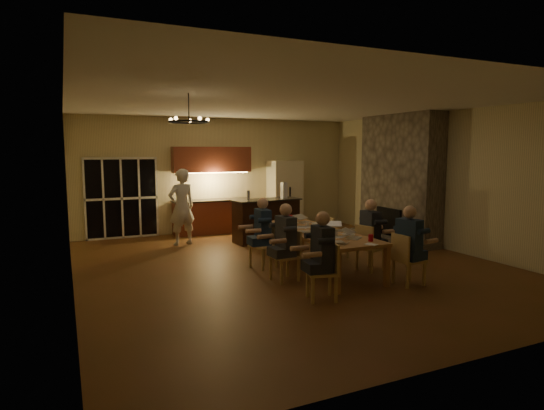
{
  "coord_description": "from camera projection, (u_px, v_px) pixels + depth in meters",
  "views": [
    {
      "loc": [
        -4.06,
        -7.9,
        2.3
      ],
      "look_at": [
        -0.29,
        0.3,
        1.21
      ],
      "focal_mm": 30.0,
      "sensor_mm": 36.0,
      "label": 1
    }
  ],
  "objects": [
    {
      "name": "dining_table",
      "position": [
        317.0,
        250.0,
        8.82
      ],
      "size": [
        1.1,
        3.12,
        0.75
      ],
      "primitive_type": "cube",
      "color": "#A46C41",
      "rests_on": "ground"
    },
    {
      "name": "bar_island",
      "position": [
        266.0,
        220.0,
        11.5
      ],
      "size": [
        1.8,
        0.85,
        1.08
      ],
      "primitive_type": "cube",
      "rotation": [
        0.0,
        0.0,
        0.1
      ],
      "color": "black",
      "rests_on": "ground"
    },
    {
      "name": "laptop_d",
      "position": [
        334.0,
        225.0,
        8.79
      ],
      "size": [
        0.42,
        0.4,
        0.23
      ],
      "primitive_type": null,
      "rotation": [
        0.0,
        0.0,
        -0.52
      ],
      "color": "silver",
      "rests_on": "dining_table"
    },
    {
      "name": "refrigerator",
      "position": [
        285.0,
        194.0,
        13.49
      ],
      "size": [
        0.9,
        0.68,
        2.0
      ],
      "primitive_type": "cube",
      "color": "#EAE3C4",
      "rests_on": "ground"
    },
    {
      "name": "chair_right_far",
      "position": [
        336.0,
        237.0,
        9.79
      ],
      "size": [
        0.44,
        0.44,
        0.89
      ],
      "primitive_type": null,
      "rotation": [
        0.0,
        0.0,
        1.57
      ],
      "color": "tan",
      "rests_on": "ground"
    },
    {
      "name": "laptop_f",
      "position": [
        304.0,
        218.0,
        9.75
      ],
      "size": [
        0.41,
        0.39,
        0.23
      ],
      "primitive_type": null,
      "rotation": [
        0.0,
        0.0,
        0.44
      ],
      "color": "silver",
      "rests_on": "dining_table"
    },
    {
      "name": "chair_left_mid",
      "position": [
        285.0,
        256.0,
        8.03
      ],
      "size": [
        0.49,
        0.49,
        0.89
      ],
      "primitive_type": null,
      "rotation": [
        0.0,
        0.0,
        -1.45
      ],
      "color": "tan",
      "rests_on": "ground"
    },
    {
      "name": "redcup_mid",
      "position": [
        286.0,
        226.0,
        8.97
      ],
      "size": [
        0.1,
        0.1,
        0.12
      ],
      "primitive_type": "cylinder",
      "color": "#AE0B1A",
      "rests_on": "dining_table"
    },
    {
      "name": "person_left_near",
      "position": [
        322.0,
        256.0,
        6.97
      ],
      "size": [
        0.66,
        0.66,
        1.38
      ],
      "primitive_type": null,
      "rotation": [
        0.0,
        0.0,
        -1.68
      ],
      "color": "#22242C",
      "rests_on": "ground"
    },
    {
      "name": "fireplace",
      "position": [
        400.0,
        178.0,
        11.51
      ],
      "size": [
        0.58,
        2.5,
        3.2
      ],
      "primitive_type": "cube",
      "color": "#74685B",
      "rests_on": "ground"
    },
    {
      "name": "notepad",
      "position": [
        371.0,
        244.0,
        7.5
      ],
      "size": [
        0.2,
        0.23,
        0.01
      ],
      "primitive_type": "cube",
      "rotation": [
        0.0,
        0.0,
        0.4
      ],
      "color": "white",
      "rests_on": "dining_table"
    },
    {
      "name": "laptop_b",
      "position": [
        354.0,
        232.0,
        8.02
      ],
      "size": [
        0.42,
        0.42,
        0.23
      ],
      "primitive_type": null,
      "rotation": [
        0.0,
        0.0,
        0.67
      ],
      "color": "silver",
      "rests_on": "dining_table"
    },
    {
      "name": "right_wall",
      "position": [
        445.0,
        181.0,
        10.56
      ],
      "size": [
        0.04,
        9.0,
        3.2
      ],
      "primitive_type": "cube",
      "color": "beige",
      "rests_on": "ground"
    },
    {
      "name": "redcup_far",
      "position": [
        291.0,
        218.0,
        10.1
      ],
      "size": [
        0.09,
        0.09,
        0.12
      ],
      "primitive_type": "cylinder",
      "color": "#AE0B1A",
      "rests_on": "dining_table"
    },
    {
      "name": "can_cola",
      "position": [
        281.0,
        219.0,
        9.93
      ],
      "size": [
        0.07,
        0.07,
        0.12
      ],
      "primitive_type": "cylinder",
      "color": "#3F0F0C",
      "rests_on": "dining_table"
    },
    {
      "name": "laptop_c",
      "position": [
        304.0,
        226.0,
        8.64
      ],
      "size": [
        0.38,
        0.36,
        0.23
      ],
      "primitive_type": null,
      "rotation": [
        0.0,
        0.0,
        2.87
      ],
      "color": "silver",
      "rests_on": "dining_table"
    },
    {
      "name": "laptop_e",
      "position": [
        284.0,
        219.0,
        9.61
      ],
      "size": [
        0.39,
        0.37,
        0.23
      ],
      "primitive_type": null,
      "rotation": [
        0.0,
        0.0,
        3.47
      ],
      "color": "silver",
      "rests_on": "dining_table"
    },
    {
      "name": "bar_bottle",
      "position": [
        248.0,
        195.0,
        11.16
      ],
      "size": [
        0.07,
        0.07,
        0.24
      ],
      "primitive_type": "cylinder",
      "color": "#99999E",
      "rests_on": "bar_island"
    },
    {
      "name": "left_wall",
      "position": [
        67.0,
        195.0,
        7.22
      ],
      "size": [
        0.04,
        9.0,
        3.2
      ],
      "primitive_type": "cube",
      "color": "beige",
      "rests_on": "ground"
    },
    {
      "name": "standing_person",
      "position": [
        182.0,
        207.0,
        11.06
      ],
      "size": [
        0.76,
        0.58,
        1.86
      ],
      "primitive_type": "imported",
      "rotation": [
        0.0,
        0.0,
        3.36
      ],
      "color": "silver",
      "rests_on": "ground"
    },
    {
      "name": "plate_near",
      "position": [
        349.0,
        234.0,
        8.39
      ],
      "size": [
        0.24,
        0.24,
        0.02
      ],
      "primitive_type": "cylinder",
      "color": "silver",
      "rests_on": "dining_table"
    },
    {
      "name": "chandelier",
      "position": [
        189.0,
        122.0,
        7.22
      ],
      "size": [
        0.65,
        0.65,
        0.03
      ],
      "primitive_type": "torus",
      "color": "black",
      "rests_on": "ceiling"
    },
    {
      "name": "person_left_mid",
      "position": [
        286.0,
        242.0,
        7.99
      ],
      "size": [
        0.63,
        0.63,
        1.38
      ],
      "primitive_type": null,
      "rotation": [
        0.0,
        0.0,
        -1.53
      ],
      "color": "#34383E",
      "rests_on": "ground"
    },
    {
      "name": "mug_mid",
      "position": [
        307.0,
        224.0,
        9.33
      ],
      "size": [
        0.08,
        0.08,
        0.1
      ],
      "primitive_type": "cylinder",
      "color": "silver",
      "rests_on": "dining_table"
    },
    {
      "name": "chair_left_near",
      "position": [
        322.0,
        272.0,
        6.98
      ],
      "size": [
        0.55,
        0.55,
        0.89
      ],
      "primitive_type": null,
      "rotation": [
        0.0,
        0.0,
        -1.86
      ],
      "color": "tan",
      "rests_on": "ground"
    },
    {
      "name": "chair_left_far",
      "position": [
        263.0,
        245.0,
        8.92
      ],
      "size": [
        0.56,
        0.56,
        0.89
      ],
      "primitive_type": null,
      "rotation": [
        0.0,
        0.0,
        -1.23
      ],
      "color": "tan",
      "rests_on": "ground"
    },
    {
      "name": "can_silver",
      "position": [
        336.0,
        234.0,
        8.17
      ],
      "size": [
        0.06,
        0.06,
        0.12
      ],
      "primitive_type": "cylinder",
      "color": "#B2B2B7",
      "rests_on": "dining_table"
    },
    {
      "name": "redcup_near",
      "position": [
        371.0,
        238.0,
        7.78
      ],
      "size": [
        0.08,
        0.08,
        0.12
      ],
      "primitive_type": "cylinder",
      "color": "#AE0B1A",
      "rests_on": "dining_table"
    },
    {
      "name": "floor",
      "position": [
        291.0,
        266.0,
        9.08
      ],
      "size": [
        9.0,
        9.0,
        0.0
      ],
      "primitive_type": "plane",
      "color": "brown",
      "rests_on": "ground"
    },
    {
      "name": "person_right_mid",
      "position": [
        370.0,
        235.0,
        8.71
      ],
      "size": [
        0.64,
        0.64,
        1.38
      ],
      "primitive_type": null,
      "rotation": [
        0.0,
        0.0,
        1.5
      ],
      "color": "#22242C",
      "rests_on": "ground"
    },
    {
      "name": "bar_blender",
      "position": [
        284.0,
        190.0,
        11.61
      ],
      "size": [
        0.15,
        0.15,
        0.41
      ],
      "primitive_type": "cube",
      "rotation": [
        0.0,
        0.0,
        0.12
      ],
      "color": "silver",
      "rests_on": "bar_island"
    },
    {
      "name": "laptop_a",
      "position": [
        334.0,
        236.0,
        7.65
      ],
      "size": [
        0.38,
        0.36,
        0.23
      ],
      "primitive_type": null,
      "rotation": [
        0.0,
        0.0,
        2.87
      ],
      "color": "silver",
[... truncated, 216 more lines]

